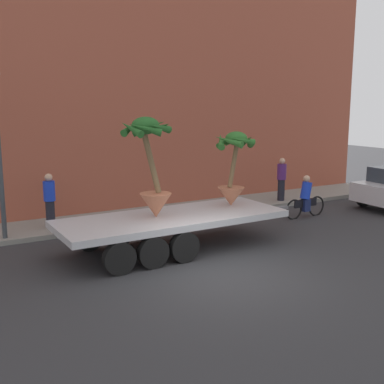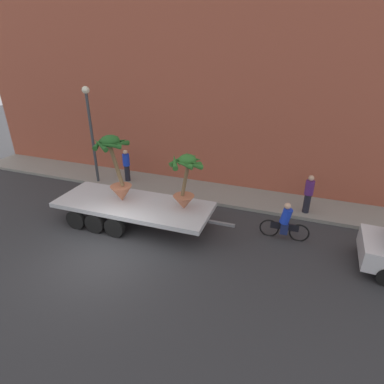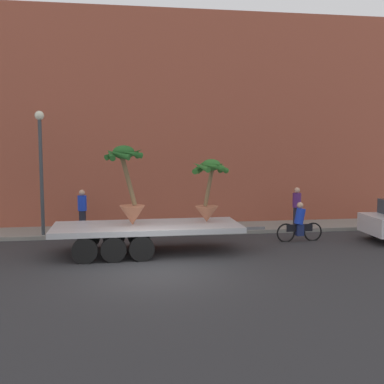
{
  "view_description": "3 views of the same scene",
  "coord_description": "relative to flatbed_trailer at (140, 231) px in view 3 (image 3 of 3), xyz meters",
  "views": [
    {
      "loc": [
        -6.05,
        -9.07,
        4.03
      ],
      "look_at": [
        0.74,
        2.71,
        1.48
      ],
      "focal_mm": 44.92,
      "sensor_mm": 36.0,
      "label": 1
    },
    {
      "loc": [
        5.91,
        -7.2,
        6.66
      ],
      "look_at": [
        2.12,
        3.09,
        1.47
      ],
      "focal_mm": 28.87,
      "sensor_mm": 36.0,
      "label": 2
    },
    {
      "loc": [
        -0.91,
        -13.14,
        3.7
      ],
      "look_at": [
        1.56,
        3.19,
        1.98
      ],
      "focal_mm": 42.91,
      "sensor_mm": 36.0,
      "label": 3
    }
  ],
  "objects": [
    {
      "name": "potted_palm_rear",
      "position": [
        2.43,
        0.23,
        1.36
      ],
      "size": [
        1.35,
        1.34,
        2.21
      ],
      "color": "#B26647",
      "rests_on": "flatbed_trailer"
    },
    {
      "name": "street_lamp",
      "position": [
        -3.67,
        3.0,
        2.46
      ],
      "size": [
        0.36,
        0.36,
        4.83
      ],
      "color": "#383D42",
      "rests_on": "sidewalk"
    },
    {
      "name": "sidewalk",
      "position": [
        0.37,
        3.8,
        -0.7
      ],
      "size": [
        24.0,
        2.2,
        0.15
      ],
      "primitive_type": "cube",
      "color": "gray",
      "rests_on": "ground"
    },
    {
      "name": "flatbed_trailer",
      "position": [
        0.0,
        0.0,
        0.0
      ],
      "size": [
        7.34,
        2.44,
        0.98
      ],
      "color": "#B7BABF",
      "rests_on": "ground"
    },
    {
      "name": "pedestrian_near_gate",
      "position": [
        -2.2,
        3.58,
        0.27
      ],
      "size": [
        0.36,
        0.36,
        1.71
      ],
      "color": "black",
      "rests_on": "sidewalk"
    },
    {
      "name": "pedestrian_far_left",
      "position": [
        6.85,
        3.2,
        0.27
      ],
      "size": [
        0.36,
        0.36,
        1.71
      ],
      "color": "black",
      "rests_on": "sidewalk"
    },
    {
      "name": "ground_plane",
      "position": [
        0.37,
        -2.3,
        -0.77
      ],
      "size": [
        60.0,
        60.0,
        0.0
      ],
      "primitive_type": "plane",
      "color": "#2D2D30"
    },
    {
      "name": "cyclist",
      "position": [
        6.12,
        1.03,
        -0.1
      ],
      "size": [
        1.84,
        0.35,
        1.54
      ],
      "color": "black",
      "rests_on": "ground"
    },
    {
      "name": "potted_palm_middle",
      "position": [
        -0.36,
        0.0,
        1.56
      ],
      "size": [
        1.38,
        1.41,
        2.69
      ],
      "color": "#B26647",
      "rests_on": "flatbed_trailer"
    },
    {
      "name": "building_facade",
      "position": [
        0.37,
        5.5,
        4.01
      ],
      "size": [
        24.0,
        1.2,
        9.57
      ],
      "primitive_type": "cube",
      "color": "#9E4C38",
      "rests_on": "ground"
    }
  ]
}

